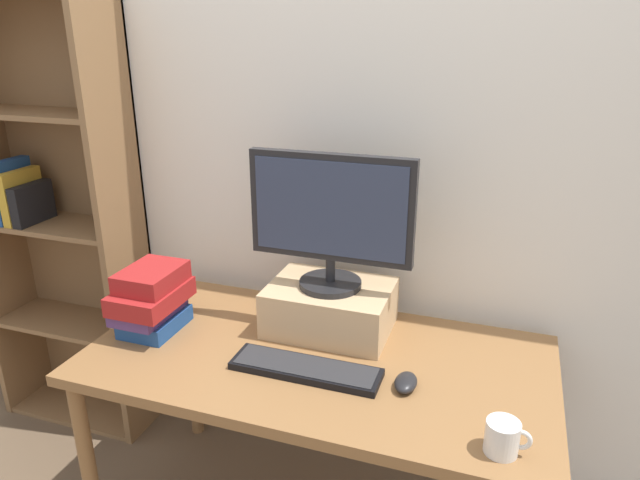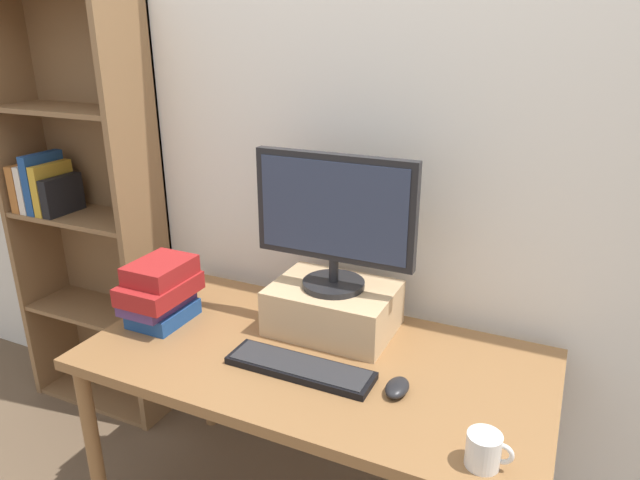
# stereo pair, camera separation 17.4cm
# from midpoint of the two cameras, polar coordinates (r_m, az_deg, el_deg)

# --- Properties ---
(back_wall) EXTENTS (7.00, 0.08, 2.60)m
(back_wall) POSITION_cam_midpoint_polar(r_m,az_deg,el_deg) (2.04, 1.56, 9.50)
(back_wall) COLOR silver
(back_wall) RESTS_ON ground_plane
(desk) EXTENTS (1.45, 0.75, 0.71)m
(desk) POSITION_cam_midpoint_polar(r_m,az_deg,el_deg) (1.88, -3.03, -13.31)
(desk) COLOR olive
(desk) RESTS_ON ground_plane
(bookshelf_unit) EXTENTS (0.69, 0.28, 1.82)m
(bookshelf_unit) POSITION_cam_midpoint_polar(r_m,az_deg,el_deg) (2.67, -26.58, 1.73)
(bookshelf_unit) COLOR olive
(bookshelf_unit) RESTS_ON ground_plane
(riser_box) EXTENTS (0.41, 0.30, 0.16)m
(riser_box) POSITION_cam_midpoint_polar(r_m,az_deg,el_deg) (1.95, -1.55, -6.81)
(riser_box) COLOR tan
(riser_box) RESTS_ON desk
(computer_monitor) EXTENTS (0.54, 0.21, 0.45)m
(computer_monitor) POSITION_cam_midpoint_polar(r_m,az_deg,el_deg) (1.82, -1.66, 2.31)
(computer_monitor) COLOR black
(computer_monitor) RESTS_ON riser_box
(keyboard) EXTENTS (0.46, 0.13, 0.02)m
(keyboard) POSITION_cam_midpoint_polar(r_m,az_deg,el_deg) (1.75, -4.24, -12.82)
(keyboard) COLOR black
(keyboard) RESTS_ON desk
(computer_mouse) EXTENTS (0.06, 0.10, 0.04)m
(computer_mouse) POSITION_cam_midpoint_polar(r_m,az_deg,el_deg) (1.69, 5.58, -14.08)
(computer_mouse) COLOR black
(computer_mouse) RESTS_ON desk
(book_stack) EXTENTS (0.19, 0.26, 0.22)m
(book_stack) POSITION_cam_midpoint_polar(r_m,az_deg,el_deg) (2.04, -18.88, -5.69)
(book_stack) COLOR navy
(book_stack) RESTS_ON desk
(coffee_mug) EXTENTS (0.11, 0.08, 0.09)m
(coffee_mug) POSITION_cam_midpoint_polar(r_m,az_deg,el_deg) (1.50, 14.54, -18.69)
(coffee_mug) COLOR white
(coffee_mug) RESTS_ON desk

